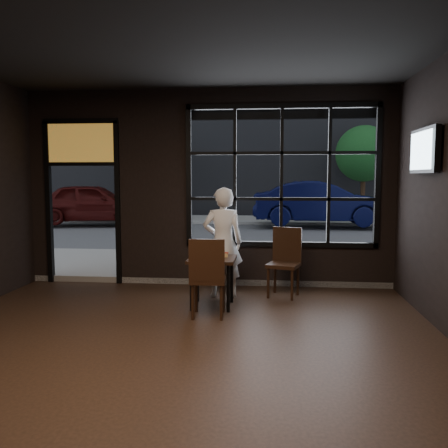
# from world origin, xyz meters

# --- Properties ---
(floor) EXTENTS (6.00, 7.00, 0.02)m
(floor) POSITION_xyz_m (0.00, 0.00, -0.01)
(floor) COLOR black
(floor) RESTS_ON ground
(ceiling) EXTENTS (6.00, 7.00, 0.02)m
(ceiling) POSITION_xyz_m (0.00, 0.00, 3.21)
(ceiling) COLOR black
(ceiling) RESTS_ON ground
(window_frame) EXTENTS (3.06, 0.12, 2.28)m
(window_frame) POSITION_xyz_m (1.20, 3.50, 1.80)
(window_frame) COLOR black
(window_frame) RESTS_ON ground
(stained_transom) EXTENTS (1.20, 0.06, 0.70)m
(stained_transom) POSITION_xyz_m (-2.10, 3.50, 2.35)
(stained_transom) COLOR orange
(stained_transom) RESTS_ON ground
(street_asphalt) EXTENTS (60.00, 41.00, 0.04)m
(street_asphalt) POSITION_xyz_m (0.00, 24.00, -0.02)
(street_asphalt) COLOR #545456
(street_asphalt) RESTS_ON ground
(building_across) EXTENTS (28.00, 12.00, 15.00)m
(building_across) POSITION_xyz_m (0.00, 23.00, 7.50)
(building_across) COLOR #5B5956
(building_across) RESTS_ON ground
(cafe_table) EXTENTS (0.64, 0.64, 0.69)m
(cafe_table) POSITION_xyz_m (0.24, 2.20, 0.34)
(cafe_table) COLOR black
(cafe_table) RESTS_ON floor
(chair_near) EXTENTS (0.46, 0.46, 1.03)m
(chair_near) POSITION_xyz_m (0.24, 1.75, 0.51)
(chair_near) COLOR black
(chair_near) RESTS_ON floor
(chair_window) EXTENTS (0.55, 0.55, 1.03)m
(chair_window) POSITION_xyz_m (1.23, 2.85, 0.51)
(chair_window) COLOR black
(chair_window) RESTS_ON floor
(man) EXTENTS (0.65, 0.48, 1.64)m
(man) POSITION_xyz_m (0.33, 2.78, 0.82)
(man) COLOR white
(man) RESTS_ON floor
(hotdog) EXTENTS (0.20, 0.08, 0.06)m
(hotdog) POSITION_xyz_m (0.35, 2.28, 0.71)
(hotdog) COLOR tan
(hotdog) RESTS_ON cafe_table
(cup) EXTENTS (0.14, 0.14, 0.10)m
(cup) POSITION_xyz_m (0.08, 2.18, 0.73)
(cup) COLOR silver
(cup) RESTS_ON cafe_table
(tv) EXTENTS (0.11, 0.96, 0.56)m
(tv) POSITION_xyz_m (2.93, 1.99, 2.11)
(tv) COLOR black
(tv) RESTS_ON wall_right
(navy_car) EXTENTS (4.70, 1.68, 1.54)m
(navy_car) POSITION_xyz_m (2.80, 12.63, 0.87)
(navy_car) COLOR black
(navy_car) RESTS_ON street_asphalt
(maroon_car) EXTENTS (4.48, 2.32, 1.46)m
(maroon_car) POSITION_xyz_m (-5.40, 12.53, 0.83)
(maroon_car) COLOR #3B0A08
(maroon_car) RESTS_ON street_asphalt
(tree_left) EXTENTS (2.19, 2.19, 3.73)m
(tree_left) POSITION_xyz_m (-3.45, 14.65, 2.63)
(tree_left) COLOR #332114
(tree_left) RESTS_ON street_asphalt
(tree_right) EXTENTS (2.25, 2.25, 3.83)m
(tree_right) POSITION_xyz_m (4.74, 15.40, 2.70)
(tree_right) COLOR #332114
(tree_right) RESTS_ON street_asphalt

